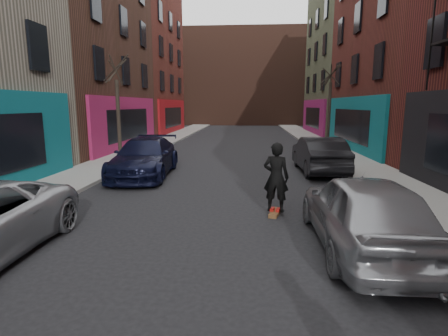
% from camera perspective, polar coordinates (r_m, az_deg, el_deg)
% --- Properties ---
extents(sidewalk_left, '(2.50, 84.00, 0.13)m').
position_cam_1_polar(sidewalk_left, '(31.37, -8.91, 4.80)').
color(sidewalk_left, gray).
rests_on(sidewalk_left, ground).
extents(sidewalk_right, '(2.50, 84.00, 0.13)m').
position_cam_1_polar(sidewalk_right, '(31.04, 14.27, 4.55)').
color(sidewalk_right, gray).
rests_on(sidewalk_right, ground).
extents(building_far, '(40.00, 10.00, 14.00)m').
position_cam_1_polar(building_far, '(56.57, 3.43, 14.33)').
color(building_far, '#47281E').
rests_on(building_far, ground).
extents(tree_left_far, '(2.00, 2.00, 6.50)m').
position_cam_1_polar(tree_left_far, '(19.72, -17.00, 10.96)').
color(tree_left_far, black).
rests_on(tree_left_far, sidewalk_left).
extents(tree_right_far, '(2.00, 2.00, 6.80)m').
position_cam_1_polar(tree_right_far, '(25.02, 16.91, 11.07)').
color(tree_right_far, black).
rests_on(tree_right_far, sidewalk_right).
extents(parked_left_end, '(2.54, 5.63, 1.60)m').
position_cam_1_polar(parked_left_end, '(15.22, -12.79, 1.72)').
color(parked_left_end, black).
rests_on(parked_left_end, ground).
extents(parked_right_far, '(1.94, 4.82, 1.64)m').
position_cam_1_polar(parked_right_far, '(7.85, 21.79, -6.59)').
color(parked_right_far, '#97999F').
rests_on(parked_right_far, ground).
extents(parked_right_end, '(1.84, 4.90, 1.60)m').
position_cam_1_polar(parked_right_end, '(16.26, 15.21, 2.15)').
color(parked_right_end, black).
rests_on(parked_right_end, ground).
extents(skateboard, '(0.41, 0.83, 0.10)m').
position_cam_1_polar(skateboard, '(9.86, 8.34, -7.23)').
color(skateboard, brown).
rests_on(skateboard, ground).
extents(skateboarder, '(0.79, 0.62, 1.91)m').
position_cam_1_polar(skateboarder, '(9.61, 8.49, -1.49)').
color(skateboarder, black).
rests_on(skateboarder, skateboard).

